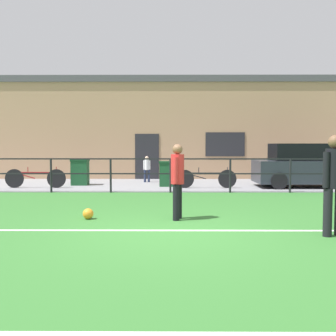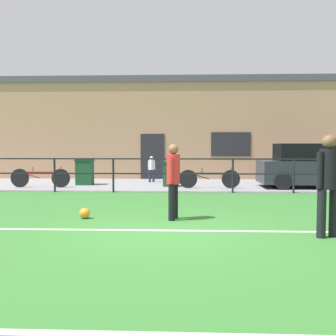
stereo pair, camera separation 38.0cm
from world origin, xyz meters
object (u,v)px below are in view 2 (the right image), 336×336
(parked_car_red, at_px, (314,167))
(player_goalkeeper, at_px, (328,179))
(bicycle_parked_0, at_px, (40,178))
(trash_bin_1, at_px, (171,174))
(player_striker, at_px, (173,177))
(soccer_ball_match, at_px, (85,213))
(spectator_child, at_px, (152,167))
(trash_bin_0, at_px, (85,172))
(bicycle_parked_1, at_px, (209,179))

(parked_car_red, bearing_deg, player_goalkeeper, -106.44)
(parked_car_red, relative_size, bicycle_parked_0, 1.83)
(parked_car_red, distance_m, trash_bin_1, 5.31)
(player_goalkeeper, bearing_deg, bicycle_parked_0, -66.30)
(player_goalkeeper, height_order, player_striker, player_goalkeeper)
(soccer_ball_match, xyz_separation_m, spectator_child, (0.77, 8.15, 0.53))
(spectator_child, height_order, trash_bin_0, spectator_child)
(spectator_child, distance_m, bicycle_parked_0, 4.56)
(player_goalkeeper, relative_size, bicycle_parked_0, 0.79)
(bicycle_parked_1, height_order, trash_bin_0, trash_bin_0)
(player_goalkeeper, height_order, spectator_child, player_goalkeeper)
(parked_car_red, distance_m, bicycle_parked_1, 3.93)
(trash_bin_1, bearing_deg, player_goalkeeper, -69.66)
(soccer_ball_match, relative_size, bicycle_parked_0, 0.10)
(bicycle_parked_1, relative_size, trash_bin_1, 2.32)
(player_striker, height_order, bicycle_parked_1, player_striker)
(bicycle_parked_0, xyz_separation_m, trash_bin_0, (1.41, 1.04, 0.16))
(bicycle_parked_0, bearing_deg, bicycle_parked_1, -0.00)
(spectator_child, height_order, bicycle_parked_1, spectator_child)
(bicycle_parked_1, relative_size, trash_bin_0, 2.16)
(player_goalkeeper, distance_m, player_striker, 3.09)
(player_striker, height_order, soccer_ball_match, player_striker)
(player_striker, xyz_separation_m, bicycle_parked_0, (-5.11, 5.93, -0.54))
(soccer_ball_match, height_order, bicycle_parked_0, bicycle_parked_0)
(player_striker, height_order, parked_car_red, parked_car_red)
(player_goalkeeper, relative_size, trash_bin_1, 1.85)
(parked_car_red, bearing_deg, soccer_ball_match, -137.67)
(player_striker, xyz_separation_m, trash_bin_0, (-3.70, 6.97, -0.38))
(bicycle_parked_1, xyz_separation_m, trash_bin_1, (-1.42, 0.62, 0.14))
(trash_bin_0, bearing_deg, spectator_child, 25.27)
(spectator_child, relative_size, bicycle_parked_0, 0.49)
(trash_bin_1, bearing_deg, player_striker, -87.61)
(parked_car_red, relative_size, bicycle_parked_1, 1.84)
(player_striker, height_order, trash_bin_0, player_striker)
(player_striker, relative_size, bicycle_parked_0, 0.72)
(bicycle_parked_1, distance_m, trash_bin_1, 1.55)
(trash_bin_0, bearing_deg, player_goalkeeper, -52.87)
(trash_bin_1, bearing_deg, bicycle_parked_0, -172.68)
(player_goalkeeper, relative_size, spectator_child, 1.61)
(player_striker, distance_m, soccer_ball_match, 2.08)
(player_striker, bearing_deg, trash_bin_1, -163.10)
(player_striker, relative_size, parked_car_red, 0.40)
(spectator_child, xyz_separation_m, bicycle_parked_1, (2.30, -2.24, -0.28))
(soccer_ball_match, bearing_deg, player_striker, -0.80)
(player_goalkeeper, distance_m, trash_bin_1, 8.60)
(player_striker, xyz_separation_m, spectator_child, (-1.15, 8.18, -0.27))
(player_goalkeeper, bearing_deg, bicycle_parked_1, -100.87)
(player_striker, xyz_separation_m, parked_car_red, (5.03, 6.36, -0.13))
(bicycle_parked_0, bearing_deg, trash_bin_1, 7.32)
(bicycle_parked_1, xyz_separation_m, trash_bin_0, (-4.85, 1.04, 0.17))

